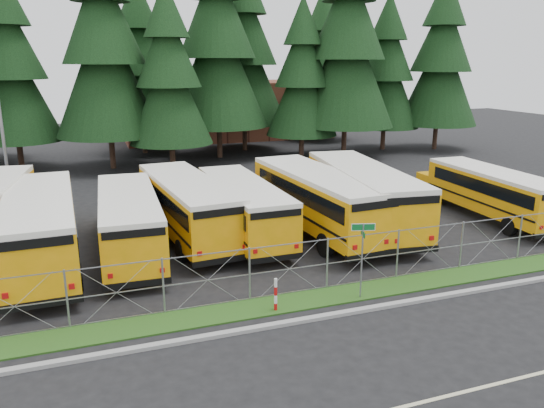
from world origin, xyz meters
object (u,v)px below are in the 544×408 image
Objects in this scene: bus_3 at (186,208)px; bus_4 at (241,209)px; bus_5 at (314,201)px; street_sign at (363,245)px; bus_1 at (41,230)px; bus_east at (488,194)px; bus_2 at (129,223)px; bus_6 at (360,196)px; striped_bollard at (276,295)px.

bus_4 is at bearing -21.28° from bus_3.
bus_5 reaches higher than street_sign.
bus_1 is at bearing 177.75° from bus_5.
bus_4 is at bearing 175.34° from bus_east.
bus_1 is 1.05× the size of bus_3.
bus_2 reaches higher than bus_4.
bus_3 is (6.27, 1.59, -0.07)m from bus_1.
street_sign reaches higher than bus_4.
bus_6 is (11.46, 0.15, 0.19)m from bus_2.
bus_5 is (6.14, -1.26, 0.09)m from bus_3.
bus_east is at bearing -0.77° from bus_6.
bus_3 is at bearing 12.37° from bus_1.
bus_east is at bearing 30.51° from street_sign.
bus_3 reaches higher than bus_east.
bus_6 is at bearing -5.14° from bus_4.
bus_4 is 8.50m from street_sign.
bus_5 reaches higher than bus_east.
bus_5 is at bearing 176.11° from bus_east.
bus_3 is at bearing 179.13° from bus_6.
bus_3 is at bearing 164.63° from bus_5.
bus_5 reaches higher than bus_4.
street_sign is at bearing -68.69° from bus_3.
bus_5 is 1.16× the size of bus_east.
bus_4 is (2.56, -0.72, -0.09)m from bus_3.
bus_2 is 8.61m from striped_bollard.
bus_4 is 8.31m from striped_bollard.
bus_5 is (3.58, -0.54, 0.18)m from bus_4.
bus_3 is (2.76, 1.37, 0.07)m from bus_2.
striped_bollard is (4.10, -7.53, -0.78)m from bus_2.
bus_east is at bearing 24.53° from striped_bollard.
street_sign is at bearing -1.00° from striped_bollard.
street_sign is (-11.41, -6.73, 0.71)m from bus_east.
bus_1 reaches higher than striped_bollard.
bus_6 reaches higher than striped_bollard.
striped_bollard is (-1.23, -8.18, -0.76)m from bus_4.
bus_3 is 6.27m from bus_5.
bus_2 is at bearing 1.69° from bus_1.
bus_2 is 18.74m from bus_east.
bus_east is 8.40× the size of striped_bollard.
bus_4 is at bearing 81.45° from striped_bollard.
bus_3 reaches higher than bus_4.
bus_5 is at bearing -172.09° from bus_6.
bus_5 reaches higher than bus_3.
bus_east reaches higher than striped_bollard.
bus_1 is 8.87m from bus_4.
street_sign is at bearing -111.16° from bus_6.
bus_1 is at bearing 145.72° from street_sign.
bus_5 is 9.74× the size of striped_bollard.
striped_bollard is at bearing -99.01° from bus_4.
street_sign is at bearing -36.15° from bus_1.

